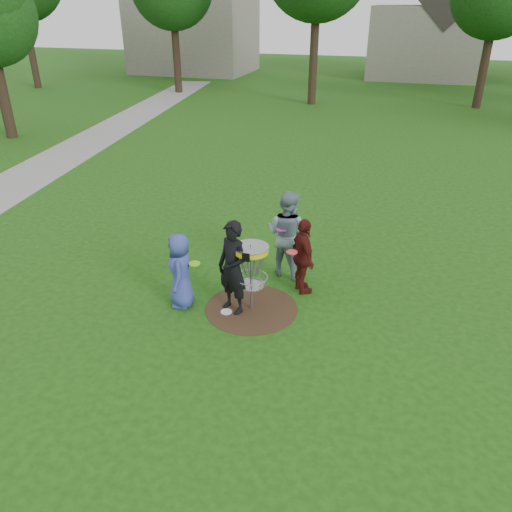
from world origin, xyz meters
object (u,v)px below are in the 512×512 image
(player_blue, at_px, (181,271))
(player_maroon, at_px, (303,257))
(player_grey, at_px, (287,234))
(disc_golf_basket, at_px, (251,262))
(player_black, at_px, (233,268))

(player_blue, height_order, player_maroon, player_maroon)
(player_blue, height_order, player_grey, player_grey)
(player_blue, bearing_deg, disc_golf_basket, 81.43)
(player_black, bearing_deg, player_blue, -149.43)
(player_blue, bearing_deg, player_maroon, 100.08)
(player_maroon, bearing_deg, player_blue, 85.26)
(disc_golf_basket, bearing_deg, player_maroon, 49.28)
(player_maroon, bearing_deg, player_black, 100.52)
(player_grey, xyz_separation_m, player_maroon, (0.49, -0.64, -0.15))
(player_maroon, distance_m, disc_golf_basket, 1.23)
(player_maroon, relative_size, disc_golf_basket, 1.15)
(player_blue, bearing_deg, player_grey, 119.08)
(player_blue, distance_m, player_maroon, 2.42)
(player_grey, height_order, disc_golf_basket, player_grey)
(player_blue, bearing_deg, player_black, 76.97)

